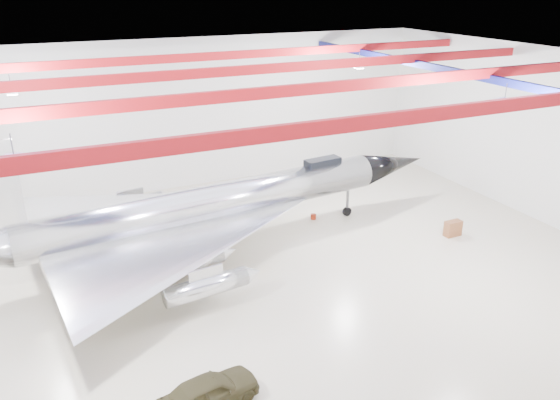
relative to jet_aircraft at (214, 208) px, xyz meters
name	(u,v)px	position (x,y,z in m)	size (l,w,h in m)	color
floor	(251,277)	(0.69, -3.79, -2.68)	(40.00, 40.00, 0.00)	beige
wall_back	(172,116)	(0.69, 11.21, 2.82)	(40.00, 40.00, 0.00)	silver
wall_right	(539,135)	(20.69, -3.79, 2.82)	(30.00, 30.00, 0.00)	silver
ceiling	(246,68)	(0.69, -3.79, 8.32)	(40.00, 40.00, 0.00)	#0A0F38
ceiling_structure	(247,83)	(0.69, -3.79, 7.65)	(39.50, 29.50, 1.08)	maroon
jet_aircraft	(214,208)	(0.00, 0.00, 0.00)	(29.91, 18.80, 8.16)	silver
jeep	(209,391)	(-4.28, -11.96, -2.02)	(1.54, 3.83, 1.31)	#37321B
desk	(453,228)	(13.92, -4.37, -2.19)	(1.07, 0.53, 0.98)	brown
crate_ply	(179,266)	(-2.60, -1.31, -2.50)	(0.50, 0.40, 0.35)	olive
parts_bin	(244,210)	(3.47, 4.28, -2.46)	(0.62, 0.50, 0.44)	olive
crate_small	(95,241)	(-6.35, 3.97, -2.56)	(0.33, 0.26, 0.23)	#59595B
tool_chest	(313,217)	(7.29, 1.49, -2.51)	(0.37, 0.37, 0.34)	maroon
oil_barrel	(235,227)	(1.95, 2.03, -2.46)	(0.61, 0.48, 0.42)	olive
spares_box	(188,206)	(0.22, 6.75, -2.51)	(0.37, 0.37, 0.33)	#59595B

